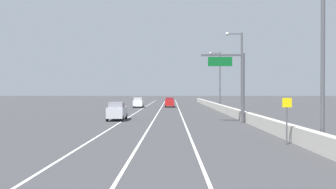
# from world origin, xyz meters

# --- Properties ---
(ground_plane) EXTENTS (320.00, 320.00, 0.00)m
(ground_plane) POSITION_xyz_m (0.00, 64.00, 0.00)
(ground_plane) COLOR #38383A
(lane_stripe_left) EXTENTS (0.16, 130.00, 0.00)m
(lane_stripe_left) POSITION_xyz_m (-5.50, 55.00, 0.00)
(lane_stripe_left) COLOR silver
(lane_stripe_left) RESTS_ON ground_plane
(lane_stripe_center) EXTENTS (0.16, 130.00, 0.00)m
(lane_stripe_center) POSITION_xyz_m (-2.00, 55.00, 0.00)
(lane_stripe_center) COLOR silver
(lane_stripe_center) RESTS_ON ground_plane
(lane_stripe_right) EXTENTS (0.16, 130.00, 0.00)m
(lane_stripe_right) POSITION_xyz_m (1.50, 55.00, 0.00)
(lane_stripe_right) COLOR silver
(lane_stripe_right) RESTS_ON ground_plane
(jersey_barrier_right) EXTENTS (0.60, 120.00, 1.10)m
(jersey_barrier_right) POSITION_xyz_m (8.40, 40.00, 0.55)
(jersey_barrier_right) COLOR #B2ADA3
(jersey_barrier_right) RESTS_ON ground_plane
(overhead_sign_gantry) EXTENTS (4.68, 0.36, 7.50)m
(overhead_sign_gantry) POSITION_xyz_m (7.06, 29.20, 4.73)
(overhead_sign_gantry) COLOR #47474C
(overhead_sign_gantry) RESTS_ON ground_plane
(speed_advisory_sign) EXTENTS (0.60, 0.11, 3.00)m
(speed_advisory_sign) POSITION_xyz_m (7.50, 14.20, 1.76)
(speed_advisory_sign) COLOR #4C4C51
(speed_advisory_sign) RESTS_ON ground_plane
(lamp_post_right_near) EXTENTS (2.14, 0.44, 10.75)m
(lamp_post_right_near) POSITION_xyz_m (8.99, 12.97, 6.13)
(lamp_post_right_near) COLOR #4C4C51
(lamp_post_right_near) RESTS_ON ground_plane
(lamp_post_right_second) EXTENTS (2.14, 0.44, 10.75)m
(lamp_post_right_second) POSITION_xyz_m (8.60, 35.00, 6.13)
(lamp_post_right_second) COLOR #4C4C51
(lamp_post_right_second) RESTS_ON ground_plane
(lamp_post_right_third) EXTENTS (2.14, 0.44, 10.75)m
(lamp_post_right_third) POSITION_xyz_m (9.00, 57.03, 6.13)
(lamp_post_right_third) COLOR #4C4C51
(lamp_post_right_third) RESTS_ON ground_plane
(car_silver_0) EXTENTS (1.95, 4.49, 2.14)m
(car_silver_0) POSITION_xyz_m (-6.29, 32.37, 1.06)
(car_silver_0) COLOR #B7B7BC
(car_silver_0) RESTS_ON ground_plane
(car_red_1) EXTENTS (1.97, 4.71, 2.04)m
(car_red_1) POSITION_xyz_m (-0.31, 64.81, 1.02)
(car_red_1) COLOR red
(car_red_1) RESTS_ON ground_plane
(car_white_2) EXTENTS (2.03, 4.40, 2.10)m
(car_white_2) POSITION_xyz_m (-6.73, 62.83, 1.04)
(car_white_2) COLOR white
(car_white_2) RESTS_ON ground_plane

